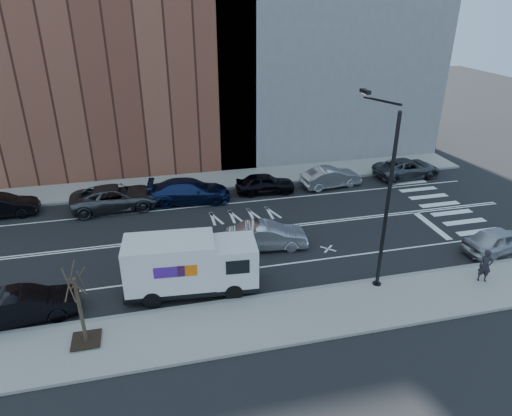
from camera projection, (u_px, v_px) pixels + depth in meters
name	position (u px, v px, depth m)	size (l,w,h in m)	color
ground	(218.00, 234.00, 28.33)	(120.00, 120.00, 0.00)	black
sidewalk_near	(249.00, 323.00, 20.56)	(44.00, 3.60, 0.15)	gray
sidewalk_far	(200.00, 181.00, 36.03)	(44.00, 3.60, 0.15)	gray
curb_near	(241.00, 300.00, 22.14)	(44.00, 0.25, 0.17)	gray
curb_far	(203.00, 190.00, 34.45)	(44.00, 0.25, 0.17)	gray
crosswalk	(445.00, 208.00, 31.69)	(3.00, 14.00, 0.01)	white
road_markings	(218.00, 234.00, 28.33)	(40.00, 8.60, 0.01)	white
bldg_brick	(80.00, 29.00, 35.66)	(26.00, 10.00, 22.00)	brown
bldg_concrete	(322.00, 0.00, 39.01)	(20.00, 10.00, 26.00)	slate
streetlight	(384.00, 191.00, 21.55)	(0.44, 4.02, 9.34)	black
street_tree	(82.00, 317.00, 18.85)	(1.20, 1.20, 3.75)	black
fedex_van	(190.00, 265.00, 22.27)	(6.66, 2.74, 2.97)	black
far_parked_b	(1.00, 206.00, 30.29)	(1.59, 4.56, 1.50)	black
far_parked_c	(116.00, 198.00, 31.35)	(2.76, 5.98, 1.66)	#46484D
far_parked_d	(189.00, 191.00, 32.42)	(2.33, 5.72, 1.66)	#16234E
far_parked_e	(265.00, 183.00, 33.90)	(1.76, 4.37, 1.49)	black
far_parked_f	(331.00, 177.00, 34.97)	(1.62, 4.65, 1.53)	#999A9E
far_parked_g	(407.00, 168.00, 36.82)	(2.50, 5.43, 1.51)	#494D51
driving_sedan	(267.00, 236.00, 26.53)	(1.63, 4.67, 1.54)	#ACACB1
near_parked_rear_a	(25.00, 306.00, 20.64)	(1.61, 4.62, 1.52)	black
near_parked_front	(500.00, 241.00, 26.06)	(1.78, 4.42, 1.51)	#B1B1B6
pedestrian	(485.00, 266.00, 23.13)	(0.65, 0.42, 1.77)	black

